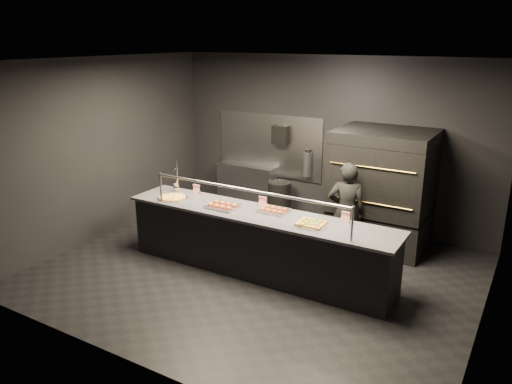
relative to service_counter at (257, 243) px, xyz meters
The scene contains 15 objects.
room 1.03m from the service_counter, 115.57° to the left, with size 6.04×6.00×3.00m.
service_counter is the anchor object (origin of this frame).
pizza_oven 2.30m from the service_counter, 57.73° to the left, with size 1.50×1.23×1.91m.
prep_shelf 2.82m from the service_counter, 124.59° to the left, with size 1.20×0.35×0.90m, color #99999E.
towel_dispenser 2.78m from the service_counter, 110.63° to the left, with size 0.30×0.20×0.35m, color black.
fire_extinguisher 2.50m from the service_counter, 98.30° to the left, with size 0.14×0.14×0.51m.
beer_tap 1.72m from the service_counter, behind, with size 0.14×0.20×0.54m.
round_pizza 1.53m from the service_counter, behind, with size 0.47×0.47×0.03m.
slider_tray_a 0.74m from the service_counter, behind, with size 0.45×0.34×0.07m.
slider_tray_b 0.53m from the service_counter, 40.08° to the left, with size 0.45×0.36×0.07m.
square_pizza 0.97m from the service_counter, ahead, with size 0.45×0.45×0.05m.
condiment_jar 1.77m from the service_counter, behind, with size 0.15×0.06×0.10m.
tent_cards 0.60m from the service_counter, 100.43° to the left, with size 2.60×0.04×0.15m.
trash_bin 2.30m from the service_counter, 110.16° to the left, with size 0.42×0.42×0.71m, color black.
worker 1.46m from the service_counter, 50.51° to the left, with size 0.56×0.37×1.53m, color black.
Camera 1 is at (3.35, -5.71, 3.31)m, focal length 35.00 mm.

